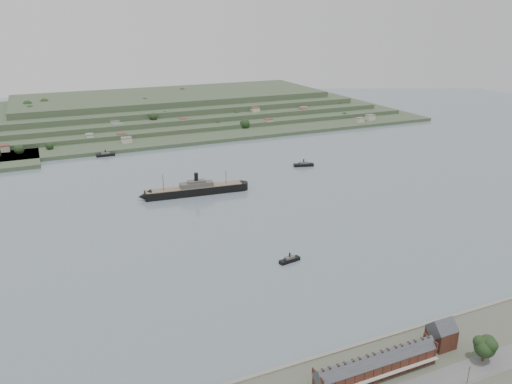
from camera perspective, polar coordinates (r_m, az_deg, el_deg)
name	(u,v)px	position (r m, az deg, el deg)	size (l,w,h in m)	color
ground	(242,225)	(352.91, -1.66, -3.78)	(1400.00, 1400.00, 0.00)	slate
terrace_row	(377,365)	(218.48, 13.62, -18.64)	(55.60, 9.80, 11.07)	#452418
gabled_building	(441,334)	(241.34, 20.43, -14.94)	(10.40, 10.18, 14.09)	#452418
far_peninsula	(153,112)	(720.67, -11.66, 8.99)	(760.00, 309.00, 30.00)	#3E5136
steamship	(192,190)	(412.67, -7.33, 0.21)	(91.82, 18.44, 22.02)	black
tugboat	(290,260)	(302.32, 3.86, -7.72)	(14.10, 5.86, 6.16)	black
ferry_west	(106,155)	(546.37, -16.81, 4.11)	(18.86, 5.59, 7.04)	black
ferry_east	(304,164)	(490.38, 5.46, 3.15)	(20.20, 9.85, 7.30)	black
fig_tree	(486,346)	(238.21, 24.82, -15.72)	(10.98, 9.51, 12.26)	#3F2E1D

